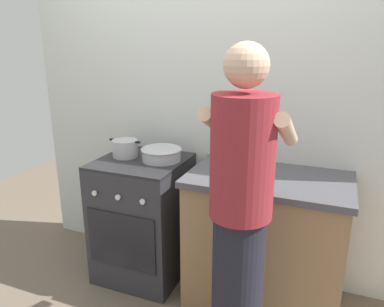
{
  "coord_description": "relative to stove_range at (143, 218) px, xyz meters",
  "views": [
    {
      "loc": [
        0.9,
        -2.0,
        1.7
      ],
      "look_at": [
        0.05,
        0.12,
        1.0
      ],
      "focal_mm": 34.4,
      "sensor_mm": 36.0,
      "label": 1
    }
  ],
  "objects": [
    {
      "name": "ground",
      "position": [
        0.35,
        -0.15,
        -0.45
      ],
      "size": [
        6.0,
        6.0,
        0.0
      ],
      "primitive_type": "plane",
      "color": "#6B5B4C"
    },
    {
      "name": "back_wall",
      "position": [
        0.55,
        0.35,
        0.8
      ],
      "size": [
        3.2,
        0.1,
        2.5
      ],
      "color": "silver",
      "rests_on": "ground"
    },
    {
      "name": "countertop",
      "position": [
        0.9,
        0.0,
        0.0
      ],
      "size": [
        1.0,
        0.6,
        0.9
      ],
      "color": "#99724C",
      "rests_on": "ground"
    },
    {
      "name": "stove_range",
      "position": [
        0.0,
        0.0,
        0.0
      ],
      "size": [
        0.6,
        0.62,
        0.9
      ],
      "color": "#2D2D33",
      "rests_on": "ground"
    },
    {
      "name": "pot",
      "position": [
        -0.14,
        0.03,
        0.51
      ],
      "size": [
        0.25,
        0.18,
        0.12
      ],
      "color": "#B2B2B7",
      "rests_on": "stove_range"
    },
    {
      "name": "mixing_bowl",
      "position": [
        0.14,
        0.05,
        0.5
      ],
      "size": [
        0.29,
        0.29,
        0.09
      ],
      "color": "#B7B7BC",
      "rests_on": "stove_range"
    },
    {
      "name": "utensil_crock",
      "position": [
        0.67,
        0.19,
        0.55
      ],
      "size": [
        0.1,
        0.1,
        0.32
      ],
      "color": "silver",
      "rests_on": "countertop"
    },
    {
      "name": "spice_bottle",
      "position": [
        0.88,
        0.02,
        0.5
      ],
      "size": [
        0.04,
        0.04,
        0.1
      ],
      "color": "silver",
      "rests_on": "countertop"
    },
    {
      "name": "person",
      "position": [
        0.87,
        -0.57,
        0.41
      ],
      "size": [
        0.41,
        0.5,
        1.7
      ],
      "color": "black",
      "rests_on": "ground"
    }
  ]
}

